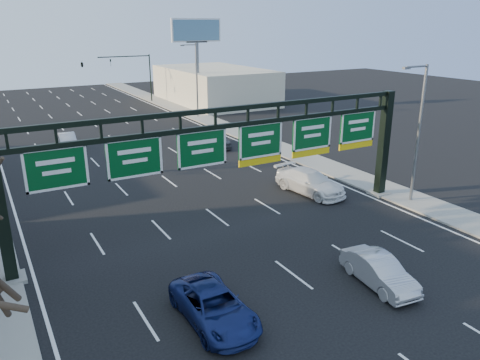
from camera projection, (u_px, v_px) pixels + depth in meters
ground at (320, 294)px, 20.67m from camera, size 160.00×160.00×0.00m
sidewalk_right at (291, 152)px, 43.13m from camera, size 3.00×120.00×0.12m
lane_markings at (160, 174)px, 37.13m from camera, size 21.60×120.00×0.01m
sign_gantry at (235, 152)px, 25.85m from camera, size 24.60×1.20×7.20m
building_right_distant at (214, 85)px, 70.42m from camera, size 12.00×20.00×5.00m
streetlight_near at (418, 127)px, 29.85m from camera, size 2.15×0.22×9.00m
streetlight_far at (196, 77)px, 57.83m from camera, size 2.15×0.22×9.00m
billboard_right at (197, 42)px, 61.85m from camera, size 7.00×0.50×12.00m
traffic_signal_mast at (109, 66)px, 66.85m from camera, size 10.16×0.54×7.00m
car_blue_suv at (214, 306)px, 18.61m from camera, size 2.27×4.89×1.36m
car_silver_sedan at (379, 271)px, 21.24m from camera, size 1.94×4.33×1.38m
car_white_wagon at (310, 182)px, 32.83m from camera, size 3.07×5.83×1.61m
car_grey_far at (217, 139)px, 45.15m from camera, size 2.57×4.69×1.51m
car_silver_distant at (68, 141)px, 44.67m from camera, size 1.77×4.35×1.40m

